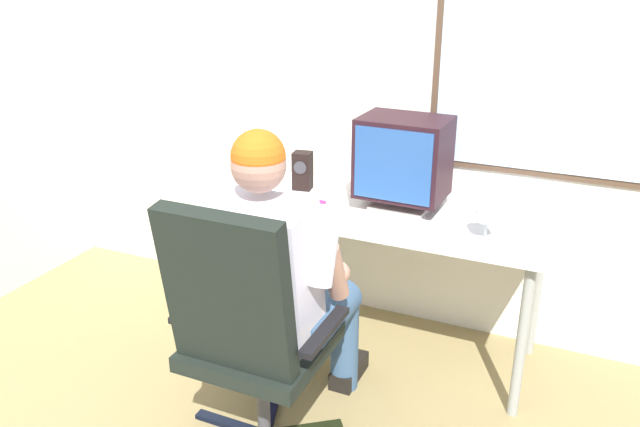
{
  "coord_description": "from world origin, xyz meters",
  "views": [
    {
      "loc": [
        0.71,
        -0.61,
        1.77
      ],
      "look_at": [
        -0.26,
        1.56,
        0.82
      ],
      "focal_mm": 36.36,
      "sensor_mm": 36.0,
      "label": 1
    }
  ],
  "objects_px": {
    "desk_speaker": "(303,171)",
    "cd_case": "(307,204)",
    "desk": "(385,226)",
    "wine_glass": "(487,215)",
    "person_seated": "(278,276)",
    "crt_monitor": "(403,159)",
    "office_chair": "(245,326)"
  },
  "relations": [
    {
      "from": "desk_speaker",
      "to": "cd_case",
      "type": "bearing_deg",
      "value": -59.4
    },
    {
      "from": "desk",
      "to": "wine_glass",
      "type": "relative_size",
      "value": 10.18
    },
    {
      "from": "wine_glass",
      "to": "cd_case",
      "type": "height_order",
      "value": "wine_glass"
    },
    {
      "from": "person_seated",
      "to": "crt_monitor",
      "type": "distance_m",
      "value": 0.8
    },
    {
      "from": "office_chair",
      "to": "person_seated",
      "type": "relative_size",
      "value": 0.84
    },
    {
      "from": "desk",
      "to": "crt_monitor",
      "type": "xyz_separation_m",
      "value": [
        0.05,
        0.05,
        0.31
      ]
    },
    {
      "from": "desk_speaker",
      "to": "person_seated",
      "type": "bearing_deg",
      "value": -71.32
    },
    {
      "from": "desk",
      "to": "office_chair",
      "type": "height_order",
      "value": "office_chair"
    },
    {
      "from": "crt_monitor",
      "to": "person_seated",
      "type": "bearing_deg",
      "value": -110.43
    },
    {
      "from": "crt_monitor",
      "to": "desk_speaker",
      "type": "height_order",
      "value": "crt_monitor"
    },
    {
      "from": "person_seated",
      "to": "cd_case",
      "type": "distance_m",
      "value": 0.57
    },
    {
      "from": "person_seated",
      "to": "crt_monitor",
      "type": "bearing_deg",
      "value": 69.57
    },
    {
      "from": "desk_speaker",
      "to": "cd_case",
      "type": "relative_size",
      "value": 1.22
    },
    {
      "from": "desk",
      "to": "person_seated",
      "type": "bearing_deg",
      "value": -107.57
    },
    {
      "from": "office_chair",
      "to": "crt_monitor",
      "type": "relative_size",
      "value": 2.54
    },
    {
      "from": "office_chair",
      "to": "crt_monitor",
      "type": "height_order",
      "value": "crt_monitor"
    },
    {
      "from": "office_chair",
      "to": "cd_case",
      "type": "bearing_deg",
      "value": 99.65
    },
    {
      "from": "desk",
      "to": "person_seated",
      "type": "distance_m",
      "value": 0.68
    },
    {
      "from": "desk_speaker",
      "to": "desk",
      "type": "bearing_deg",
      "value": -11.97
    },
    {
      "from": "desk",
      "to": "desk_speaker",
      "type": "distance_m",
      "value": 0.5
    },
    {
      "from": "wine_glass",
      "to": "cd_case",
      "type": "bearing_deg",
      "value": 177.16
    },
    {
      "from": "office_chair",
      "to": "wine_glass",
      "type": "distance_m",
      "value": 1.05
    },
    {
      "from": "desk",
      "to": "cd_case",
      "type": "xyz_separation_m",
      "value": [
        -0.34,
        -0.1,
        0.08
      ]
    },
    {
      "from": "desk",
      "to": "desk_speaker",
      "type": "xyz_separation_m",
      "value": [
        -0.46,
        0.1,
        0.17
      ]
    },
    {
      "from": "desk",
      "to": "person_seated",
      "type": "height_order",
      "value": "person_seated"
    },
    {
      "from": "desk",
      "to": "cd_case",
      "type": "distance_m",
      "value": 0.37
    },
    {
      "from": "desk",
      "to": "person_seated",
      "type": "xyz_separation_m",
      "value": [
        -0.21,
        -0.65,
        0.01
      ]
    },
    {
      "from": "office_chair",
      "to": "person_seated",
      "type": "bearing_deg",
      "value": 90.03
    },
    {
      "from": "crt_monitor",
      "to": "wine_glass",
      "type": "bearing_deg",
      "value": -24.56
    },
    {
      "from": "office_chair",
      "to": "person_seated",
      "type": "xyz_separation_m",
      "value": [
        -0.0,
        0.25,
        0.07
      ]
    },
    {
      "from": "office_chair",
      "to": "person_seated",
      "type": "distance_m",
      "value": 0.27
    },
    {
      "from": "desk",
      "to": "person_seated",
      "type": "relative_size",
      "value": 1.17
    }
  ]
}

